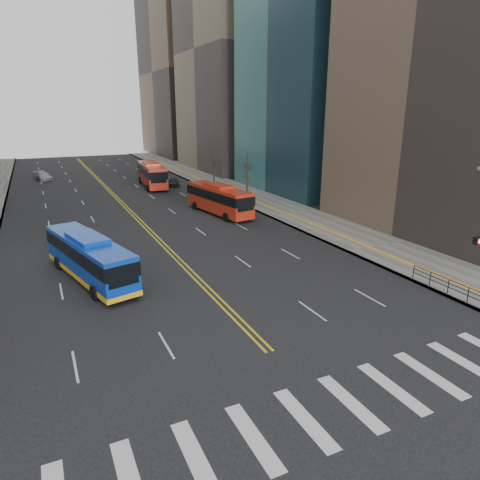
{
  "coord_description": "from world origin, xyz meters",
  "views": [
    {
      "loc": [
        -9.81,
        -11.97,
        12.14
      ],
      "look_at": [
        1.26,
        11.3,
        4.18
      ],
      "focal_mm": 32.0,
      "sensor_mm": 36.0,
      "label": 1
    }
  ],
  "objects": [
    {
      "name": "ground",
      "position": [
        0.0,
        0.0,
        0.0
      ],
      "size": [
        220.0,
        220.0,
        0.0
      ],
      "primitive_type": "plane",
      "color": "black"
    },
    {
      "name": "car_dark_mid",
      "position": [
        10.21,
        55.17,
        0.66
      ],
      "size": [
        2.46,
        4.13,
        1.32
      ],
      "primitive_type": "imported",
      "rotation": [
        0.0,
        0.0,
        -0.25
      ],
      "color": "black",
      "rests_on": "ground"
    },
    {
      "name": "red_bus_near",
      "position": [
        9.41,
        34.32,
        1.98
      ],
      "size": [
        4.29,
        11.48,
        3.56
      ],
      "color": "red",
      "rests_on": "ground"
    },
    {
      "name": "street_trees",
      "position": [
        -7.18,
        34.55,
        4.87
      ],
      "size": [
        35.2,
        47.2,
        7.6
      ],
      "color": "#30251D",
      "rests_on": "ground"
    },
    {
      "name": "centerline",
      "position": [
        0.0,
        55.0,
        0.01
      ],
      "size": [
        0.55,
        100.0,
        0.01
      ],
      "color": "gold",
      "rests_on": "ground"
    },
    {
      "name": "blue_bus",
      "position": [
        -7.11,
        19.39,
        1.77
      ],
      "size": [
        5.23,
        11.81,
        3.38
      ],
      "color": "#0B37AC",
      "rests_on": "ground"
    },
    {
      "name": "red_bus_far",
      "position": [
        6.94,
        56.39,
        2.14
      ],
      "size": [
        3.79,
        12.41,
        3.85
      ],
      "color": "red",
      "rests_on": "ground"
    },
    {
      "name": "car_white",
      "position": [
        -7.56,
        27.87,
        0.74
      ],
      "size": [
        3.18,
        4.77,
        1.49
      ],
      "primitive_type": "imported",
      "rotation": [
        0.0,
        0.0,
        -0.39
      ],
      "color": "silver",
      "rests_on": "ground"
    },
    {
      "name": "sidewalk_right",
      "position": [
        17.5,
        45.0,
        0.07
      ],
      "size": [
        7.0,
        130.0,
        0.15
      ],
      "primitive_type": "cube",
      "color": "slate",
      "rests_on": "ground"
    },
    {
      "name": "car_silver",
      "position": [
        -8.89,
        70.9,
        0.74
      ],
      "size": [
        3.27,
        5.43,
        1.47
      ],
      "primitive_type": "imported",
      "rotation": [
        0.0,
        0.0,
        0.25
      ],
      "color": "#96969B",
      "rests_on": "ground"
    },
    {
      "name": "office_towers",
      "position": [
        0.12,
        68.51,
        23.92
      ],
      "size": [
        83.0,
        134.0,
        58.0
      ],
      "color": "gray",
      "rests_on": "ground"
    },
    {
      "name": "car_dark_far",
      "position": [
        12.5,
        77.55,
        0.6
      ],
      "size": [
        2.76,
        4.59,
        1.19
      ],
      "primitive_type": "imported",
      "rotation": [
        0.0,
        0.0,
        -0.19
      ],
      "color": "black",
      "rests_on": "ground"
    },
    {
      "name": "crosswalk",
      "position": [
        0.0,
        0.0,
        0.01
      ],
      "size": [
        26.7,
        4.0,
        0.01
      ],
      "color": "silver",
      "rests_on": "ground"
    },
    {
      "name": "pedestrian_railing",
      "position": [
        14.3,
        6.0,
        0.82
      ],
      "size": [
        0.06,
        6.06,
        1.02
      ],
      "color": "black",
      "rests_on": "sidewalk_right"
    }
  ]
}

